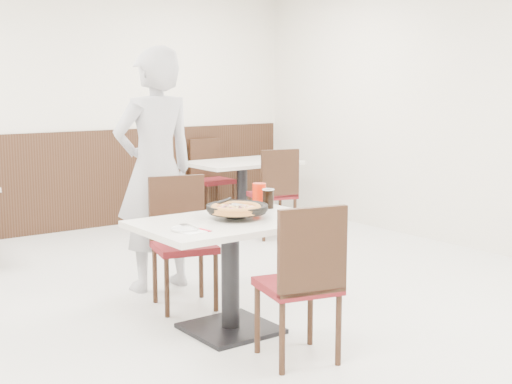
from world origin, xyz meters
TOP-DOWN VIEW (x-y plane):
  - floor at (0.00, 0.00)m, footprint 7.00×7.00m
  - wall_back at (0.00, 3.50)m, footprint 6.00×0.04m
  - wall_right at (3.00, 0.00)m, footprint 0.04×7.00m
  - wainscot_back at (0.00, 3.48)m, footprint 5.90×0.03m
  - main_table at (-0.27, -0.26)m, footprint 1.21×0.82m
  - chair_near at (-0.22, -0.89)m, footprint 0.51×0.51m
  - chair_far at (-0.25, 0.36)m, footprint 0.51×0.51m
  - trivet at (-0.19, -0.21)m, footprint 0.14×0.14m
  - pizza_pan at (-0.19, -0.23)m, footprint 0.39×0.39m
  - pizza at (-0.22, -0.26)m, footprint 0.34×0.34m
  - pizza_server at (-0.21, -0.23)m, footprint 0.09×0.10m
  - napkin at (-0.66, -0.42)m, footprint 0.17×0.17m
  - side_plate at (-0.67, -0.37)m, footprint 0.17×0.17m
  - fork at (-0.62, -0.38)m, footprint 0.05×0.17m
  - cola_glass at (0.20, -0.06)m, footprint 0.08×0.08m
  - red_cup at (0.22, 0.09)m, footprint 0.10×0.10m
  - diner_person at (-0.18, 0.92)m, footprint 0.70×0.47m
  - bg_table_right at (1.79, 2.54)m, footprint 1.26×0.89m
  - bg_chair_right_near at (1.73, 1.90)m, footprint 0.50×0.50m
  - bg_chair_right_far at (1.81, 3.18)m, footprint 0.42×0.42m

SIDE VIEW (x-z plane):
  - floor at x=0.00m, z-range 0.00..0.00m
  - main_table at x=-0.27m, z-range 0.00..0.75m
  - bg_table_right at x=1.79m, z-range 0.00..0.75m
  - chair_near at x=-0.22m, z-range 0.00..0.95m
  - chair_far at x=-0.25m, z-range 0.00..0.95m
  - bg_chair_right_near at x=1.73m, z-range 0.00..0.95m
  - bg_chair_right_far at x=1.81m, z-range 0.00..0.95m
  - wainscot_back at x=0.00m, z-range 0.00..1.10m
  - napkin at x=-0.66m, z-range 0.75..0.75m
  - side_plate at x=-0.67m, z-range 0.75..0.77m
  - trivet at x=-0.19m, z-range 0.75..0.79m
  - fork at x=-0.62m, z-range 0.77..0.77m
  - pizza_pan at x=-0.19m, z-range 0.79..0.80m
  - pizza at x=-0.22m, z-range 0.80..0.82m
  - cola_glass at x=0.20m, z-range 0.75..0.88m
  - red_cup at x=0.22m, z-range 0.75..0.91m
  - pizza_server at x=-0.21m, z-range 0.84..0.84m
  - diner_person at x=-0.18m, z-range 0.00..1.91m
  - wall_back at x=0.00m, z-range 0.00..2.80m
  - wall_right at x=3.00m, z-range 0.00..2.80m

